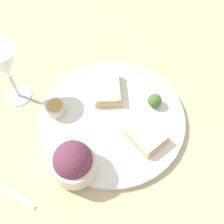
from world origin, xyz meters
TOP-DOWN VIEW (x-y plane):
  - ground_plane at (0.00, 0.00)m, footprint 4.00×4.00m
  - dinner_plate at (0.00, 0.00)m, footprint 0.35×0.35m
  - salad_bowl at (0.07, -0.13)m, footprint 0.10×0.10m
  - sauce_ramekin at (-0.08, -0.11)m, footprint 0.05×0.05m
  - cheese_toast_near at (-0.07, 0.03)m, footprint 0.11×0.10m
  - cheese_toast_far at (0.09, 0.04)m, footprint 0.09×0.08m
  - wine_glass at (-0.18, -0.17)m, footprint 0.08×0.08m
  - garnish at (0.02, 0.11)m, footprint 0.03×0.03m
  - fork at (0.02, -0.28)m, footprint 0.16×0.09m

SIDE VIEW (x-z plane):
  - ground_plane at x=0.00m, z-range 0.00..0.00m
  - fork at x=0.02m, z-range 0.00..0.01m
  - dinner_plate at x=0.00m, z-range 0.00..0.01m
  - cheese_toast_far at x=0.09m, z-range 0.01..0.04m
  - cheese_toast_near at x=-0.07m, z-range 0.01..0.04m
  - sauce_ramekin at x=-0.08m, z-range 0.02..0.04m
  - garnish at x=0.02m, z-range 0.01..0.05m
  - salad_bowl at x=0.07m, z-range 0.01..0.09m
  - wine_glass at x=-0.18m, z-range 0.04..0.20m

